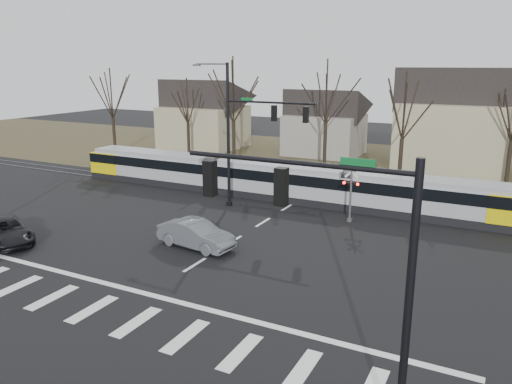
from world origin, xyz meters
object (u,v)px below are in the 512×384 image
at_px(tram, 277,179).
at_px(rail_crossing_signal, 351,194).
at_px(suv, 5,231).
at_px(sedan, 196,234).

xyz_separation_m(tram, rail_crossing_signal, (6.78, -3.21, 0.41)).
bearing_deg(suv, rail_crossing_signal, -28.13).
bearing_deg(rail_crossing_signal, suv, -142.16).
height_order(tram, suv, tram).
height_order(sedan, suv, sedan).
height_order(tram, sedan, tram).
bearing_deg(suv, tram, -7.48).
height_order(sedan, rail_crossing_signal, rail_crossing_signal).
xyz_separation_m(tram, suv, (-9.91, -16.17, -0.79)).
xyz_separation_m(suv, rail_crossing_signal, (16.69, 12.96, 1.19)).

